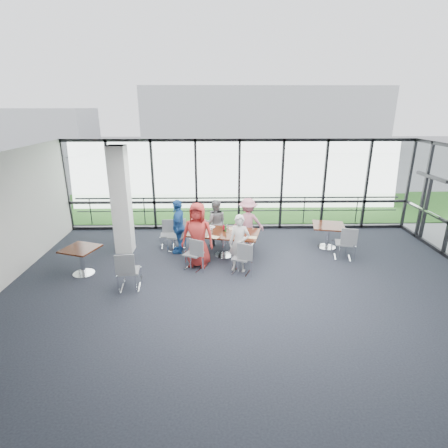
{
  "coord_description": "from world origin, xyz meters",
  "views": [
    {
      "loc": [
        -0.76,
        -6.99,
        4.26
      ],
      "look_at": [
        -0.58,
        2.27,
        1.1
      ],
      "focal_mm": 28.0,
      "sensor_mm": 36.0,
      "label": 1
    }
  ],
  "objects_px": {
    "side_table_right": "(328,228)",
    "chair_main_fr": "(246,233)",
    "diner_end": "(179,226)",
    "chair_main_nr": "(241,258)",
    "diner_near_left": "(198,235)",
    "diner_near_right": "(239,243)",
    "chair_main_end": "(176,236)",
    "side_table_left": "(81,252)",
    "chair_spare_r": "(344,243)",
    "chair_main_nl": "(194,254)",
    "diner_far_left": "(215,223)",
    "chair_main_fl": "(218,228)",
    "structural_column": "(121,201)",
    "main_table": "(224,236)",
    "diner_far_right": "(248,223)",
    "chair_spare_lb": "(167,235)",
    "chair_spare_la": "(129,271)"
  },
  "relations": [
    {
      "from": "side_table_right",
      "to": "chair_main_fr",
      "type": "height_order",
      "value": "chair_main_fr"
    },
    {
      "from": "diner_end",
      "to": "chair_main_nr",
      "type": "relative_size",
      "value": 1.87
    },
    {
      "from": "side_table_right",
      "to": "diner_near_left",
      "type": "xyz_separation_m",
      "value": [
        -3.98,
        -1.2,
        0.26
      ]
    },
    {
      "from": "diner_end",
      "to": "diner_near_right",
      "type": "bearing_deg",
      "value": 55.01
    },
    {
      "from": "diner_near_right",
      "to": "chair_main_end",
      "type": "xyz_separation_m",
      "value": [
        -1.84,
        1.4,
        -0.32
      ]
    },
    {
      "from": "side_table_left",
      "to": "chair_spare_r",
      "type": "bearing_deg",
      "value": 6.92
    },
    {
      "from": "diner_near_right",
      "to": "chair_main_nl",
      "type": "bearing_deg",
      "value": -166.2
    },
    {
      "from": "diner_far_left",
      "to": "side_table_right",
      "type": "bearing_deg",
      "value": 176.5
    },
    {
      "from": "chair_main_fl",
      "to": "chair_main_nl",
      "type": "bearing_deg",
      "value": 82.75
    },
    {
      "from": "structural_column",
      "to": "main_table",
      "type": "relative_size",
      "value": 1.43
    },
    {
      "from": "side_table_left",
      "to": "diner_far_right",
      "type": "bearing_deg",
      "value": 22.65
    },
    {
      "from": "chair_main_nr",
      "to": "chair_spare_r",
      "type": "bearing_deg",
      "value": 39.58
    },
    {
      "from": "chair_main_end",
      "to": "chair_main_fr",
      "type": "bearing_deg",
      "value": 115.29
    },
    {
      "from": "structural_column",
      "to": "chair_main_end",
      "type": "distance_m",
      "value": 1.94
    },
    {
      "from": "side_table_right",
      "to": "chair_main_nl",
      "type": "relative_size",
      "value": 1.24
    },
    {
      "from": "side_table_right",
      "to": "chair_main_fl",
      "type": "xyz_separation_m",
      "value": [
        -3.41,
        0.6,
        -0.18
      ]
    },
    {
      "from": "structural_column",
      "to": "diner_end",
      "type": "relative_size",
      "value": 1.94
    },
    {
      "from": "diner_near_left",
      "to": "chair_main_nr",
      "type": "height_order",
      "value": "diner_near_left"
    },
    {
      "from": "side_table_right",
      "to": "diner_far_left",
      "type": "relative_size",
      "value": 0.74
    },
    {
      "from": "chair_spare_r",
      "to": "chair_main_fr",
      "type": "bearing_deg",
      "value": 172.58
    },
    {
      "from": "side_table_right",
      "to": "diner_end",
      "type": "bearing_deg",
      "value": -177.04
    },
    {
      "from": "structural_column",
      "to": "diner_far_right",
      "type": "bearing_deg",
      "value": 4.86
    },
    {
      "from": "diner_far_right",
      "to": "chair_spare_lb",
      "type": "height_order",
      "value": "diner_far_right"
    },
    {
      "from": "diner_end",
      "to": "chair_main_fr",
      "type": "xyz_separation_m",
      "value": [
        2.08,
        0.49,
        -0.4
      ]
    },
    {
      "from": "diner_end",
      "to": "diner_near_left",
      "type": "bearing_deg",
      "value": 34.79
    },
    {
      "from": "chair_main_nr",
      "to": "chair_spare_lb",
      "type": "relative_size",
      "value": 1.07
    },
    {
      "from": "chair_spare_r",
      "to": "chair_main_fl",
      "type": "bearing_deg",
      "value": 172.62
    },
    {
      "from": "diner_end",
      "to": "chair_main_nl",
      "type": "bearing_deg",
      "value": 25.03
    },
    {
      "from": "diner_near_left",
      "to": "diner_end",
      "type": "height_order",
      "value": "diner_near_left"
    },
    {
      "from": "diner_near_left",
      "to": "diner_end",
      "type": "xyz_separation_m",
      "value": [
        -0.63,
        0.96,
        -0.08
      ]
    },
    {
      "from": "side_table_left",
      "to": "side_table_right",
      "type": "xyz_separation_m",
      "value": [
        7.0,
        1.69,
        0.02
      ]
    },
    {
      "from": "side_table_right",
      "to": "chair_spare_lb",
      "type": "xyz_separation_m",
      "value": [
        -5.01,
        0.14,
        -0.23
      ]
    },
    {
      "from": "main_table",
      "to": "chair_spare_lb",
      "type": "height_order",
      "value": "chair_spare_lb"
    },
    {
      "from": "diner_far_left",
      "to": "chair_main_nl",
      "type": "xyz_separation_m",
      "value": [
        -0.58,
        -1.74,
        -0.3
      ]
    },
    {
      "from": "side_table_right",
      "to": "chair_main_fr",
      "type": "distance_m",
      "value": 2.54
    },
    {
      "from": "diner_near_left",
      "to": "chair_main_nr",
      "type": "xyz_separation_m",
      "value": [
        1.17,
        -0.52,
        -0.46
      ]
    },
    {
      "from": "chair_spare_la",
      "to": "structural_column",
      "type": "bearing_deg",
      "value": 100.19
    },
    {
      "from": "diner_near_right",
      "to": "diner_far_right",
      "type": "bearing_deg",
      "value": 96.65
    },
    {
      "from": "side_table_left",
      "to": "chair_main_fl",
      "type": "xyz_separation_m",
      "value": [
        3.59,
        2.29,
        -0.16
      ]
    },
    {
      "from": "diner_far_left",
      "to": "chair_main_nr",
      "type": "height_order",
      "value": "diner_far_left"
    },
    {
      "from": "chair_main_nl",
      "to": "chair_main_nr",
      "type": "distance_m",
      "value": 1.31
    },
    {
      "from": "chair_main_nr",
      "to": "chair_spare_lb",
      "type": "bearing_deg",
      "value": 163.09
    },
    {
      "from": "structural_column",
      "to": "diner_far_right",
      "type": "xyz_separation_m",
      "value": [
        3.78,
        0.32,
        -0.82
      ]
    },
    {
      "from": "diner_near_left",
      "to": "chair_spare_lb",
      "type": "xyz_separation_m",
      "value": [
        -1.04,
        1.34,
        -0.49
      ]
    },
    {
      "from": "chair_main_end",
      "to": "diner_far_right",
      "type": "bearing_deg",
      "value": 113.57
    },
    {
      "from": "chair_main_nl",
      "to": "diner_end",
      "type": "bearing_deg",
      "value": 141.32
    },
    {
      "from": "chair_main_nr",
      "to": "diner_near_left",
      "type": "bearing_deg",
      "value": 179.27
    },
    {
      "from": "structural_column",
      "to": "chair_spare_lb",
      "type": "height_order",
      "value": "structural_column"
    },
    {
      "from": "chair_main_nr",
      "to": "chair_main_fr",
      "type": "relative_size",
      "value": 1.03
    },
    {
      "from": "chair_main_nl",
      "to": "chair_spare_r",
      "type": "distance_m",
      "value": 4.35
    }
  ]
}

